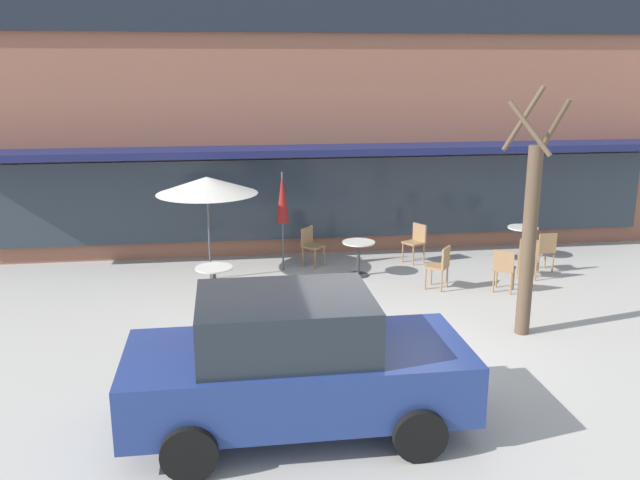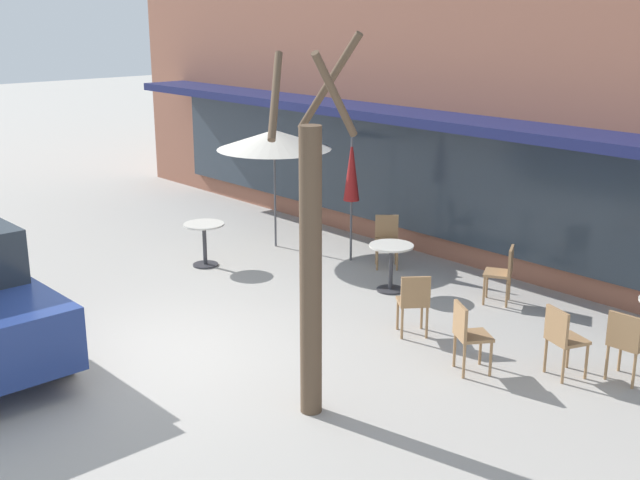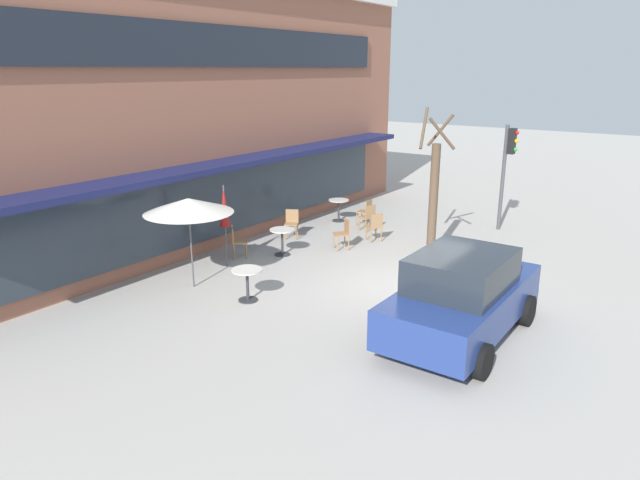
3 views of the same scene
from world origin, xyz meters
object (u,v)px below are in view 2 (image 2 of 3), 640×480
at_px(cafe_chair_0, 468,332).
at_px(cafe_chair_4, 627,341).
at_px(cafe_chair_2, 503,270).
at_px(cafe_chair_5, 414,300).
at_px(cafe_table_by_tree, 391,260).
at_px(cafe_table_streetside, 204,237).
at_px(patio_umbrella_cream_folded, 274,140).
at_px(cafe_chair_3, 563,336).
at_px(street_tree, 311,257).
at_px(patio_umbrella_green_folded, 352,170).
at_px(cafe_chair_1, 387,237).

height_order(cafe_chair_0, cafe_chair_4, same).
distance_m(cafe_chair_0, cafe_chair_2, 2.59).
relative_size(cafe_chair_2, cafe_chair_5, 1.00).
relative_size(cafe_table_by_tree, cafe_chair_4, 0.85).
distance_m(cafe_table_streetside, cafe_chair_5, 4.53).
xyz_separation_m(patio_umbrella_cream_folded, cafe_chair_2, (4.68, 0.63, -1.50)).
relative_size(cafe_chair_0, cafe_chair_5, 1.00).
bearing_deg(cafe_chair_3, cafe_table_streetside, -173.73).
relative_size(cafe_table_streetside, street_tree, 0.18).
height_order(cafe_chair_2, street_tree, street_tree).
bearing_deg(cafe_chair_3, patio_umbrella_green_folded, 164.83).
bearing_deg(patio_umbrella_green_folded, patio_umbrella_cream_folded, -164.83).
distance_m(cafe_chair_2, cafe_chair_5, 1.96).
height_order(cafe_table_by_tree, cafe_chair_2, cafe_chair_2).
bearing_deg(cafe_chair_1, cafe_chair_3, -20.00).
xyz_separation_m(cafe_chair_1, cafe_chair_4, (5.02, -1.17, 0.00)).
xyz_separation_m(cafe_table_by_tree, cafe_chair_4, (4.09, -0.29, 0.01)).
bearing_deg(street_tree, patio_umbrella_cream_folded, 144.56).
distance_m(patio_umbrella_cream_folded, cafe_chair_5, 5.04).
xyz_separation_m(cafe_table_streetside, cafe_chair_1, (2.13, 2.33, 0.01)).
distance_m(patio_umbrella_green_folded, cafe_chair_2, 3.28).
xyz_separation_m(cafe_chair_3, cafe_chair_5, (-2.04, -0.38, 0.00)).
distance_m(cafe_table_by_tree, cafe_chair_2, 1.74).
bearing_deg(cafe_chair_2, cafe_chair_4, -23.85).
relative_size(cafe_chair_1, cafe_chair_3, 1.00).
distance_m(cafe_table_streetside, cafe_chair_3, 6.60).
height_order(cafe_chair_5, street_tree, street_tree).
relative_size(cafe_table_streetside, patio_umbrella_green_folded, 0.35).
bearing_deg(cafe_chair_4, cafe_chair_3, -142.94).
distance_m(cafe_table_streetside, cafe_table_by_tree, 3.38).
bearing_deg(cafe_chair_5, cafe_chair_4, 17.40).
xyz_separation_m(patio_umbrella_green_folded, patio_umbrella_cream_folded, (-1.59, -0.43, 0.39)).
bearing_deg(patio_umbrella_cream_folded, cafe_table_by_tree, -3.83).
bearing_deg(street_tree, cafe_table_by_tree, 120.95).
relative_size(cafe_chair_0, cafe_chair_4, 1.00).
xyz_separation_m(patio_umbrella_cream_folded, cafe_chair_5, (4.63, -1.33, -1.50)).
distance_m(cafe_chair_0, street_tree, 2.49).
bearing_deg(cafe_chair_3, cafe_table_by_tree, 168.19).
xyz_separation_m(cafe_chair_0, cafe_chair_4, (1.43, 1.18, 0.00)).
relative_size(cafe_chair_2, street_tree, 0.22).
bearing_deg(patio_umbrella_green_folded, cafe_chair_2, 3.77).
bearing_deg(cafe_chair_1, street_tree, -55.43).
xyz_separation_m(patio_umbrella_green_folded, cafe_chair_4, (5.66, -0.94, -1.10)).
height_order(cafe_chair_4, street_tree, street_tree).
height_order(cafe_table_streetside, cafe_chair_4, cafe_chair_4).
height_order(cafe_table_by_tree, street_tree, street_tree).
xyz_separation_m(cafe_chair_0, street_tree, (-0.53, -2.08, 1.27)).
height_order(cafe_chair_1, cafe_chair_4, same).
height_order(cafe_chair_3, street_tree, street_tree).
bearing_deg(cafe_table_streetside, patio_umbrella_green_folded, 54.78).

